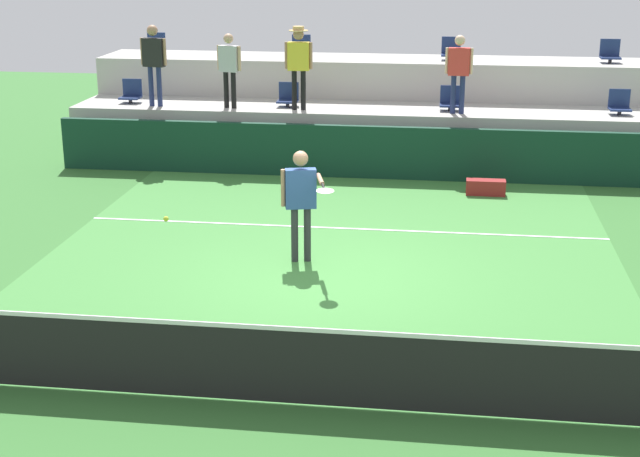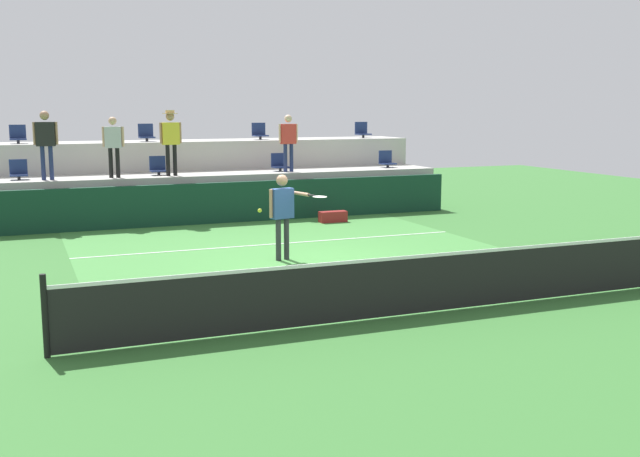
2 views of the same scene
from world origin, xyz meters
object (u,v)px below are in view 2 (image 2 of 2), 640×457
object	(u,v)px
stadium_chair_lower_far_right	(387,160)
spectator_leaning_on_rail	(46,138)
spectator_with_hat	(171,135)
stadium_chair_upper_right	(259,133)
stadium_chair_upper_left	(146,134)
tennis_player	(283,208)
stadium_chair_upper_far_left	(18,136)
stadium_chair_lower_right	(279,164)
tennis_ball	(260,211)
stadium_chair_lower_left	(158,167)
spectator_in_white	(288,138)
stadium_chair_upper_far_right	(362,131)
spectator_in_grey	(113,142)
stadium_chair_lower_far_left	(19,171)
equipment_bag	(333,217)

from	to	relation	value
stadium_chair_lower_far_right	spectator_leaning_on_rail	size ratio (longest dim) A/B	0.30
spectator_with_hat	stadium_chair_lower_far_right	bearing A→B (deg)	3.25
stadium_chair_upper_right	spectator_with_hat	xyz separation A→B (m)	(-3.21, -2.18, 0.03)
stadium_chair_upper_left	tennis_player	distance (m)	8.62
stadium_chair_lower_far_right	stadium_chair_upper_left	bearing A→B (deg)	165.71
spectator_with_hat	tennis_player	bearing A→B (deg)	-80.60
stadium_chair_upper_far_left	stadium_chair_lower_right	bearing A→B (deg)	-14.28
tennis_ball	stadium_chair_lower_left	bearing A→B (deg)	90.03
spectator_leaning_on_rail	spectator_in_white	world-z (taller)	spectator_leaning_on_rail
stadium_chair_upper_right	tennis_player	size ratio (longest dim) A/B	0.30
stadium_chair_lower_right	stadium_chair_upper_left	distance (m)	4.06
stadium_chair_lower_left	spectator_in_white	distance (m)	3.78
stadium_chair_upper_far_right	stadium_chair_upper_right	bearing A→B (deg)	180.00
stadium_chair_lower_far_right	tennis_ball	bearing A→B (deg)	-127.40
spectator_leaning_on_rail	spectator_in_grey	distance (m)	1.68
spectator_leaning_on_rail	spectator_in_grey	world-z (taller)	spectator_leaning_on_rail
spectator_in_white	stadium_chair_upper_far_left	bearing A→B (deg)	163.17
stadium_chair_lower_far_left	stadium_chair_upper_far_right	bearing A→B (deg)	9.59
stadium_chair_upper_far_left	spectator_leaning_on_rail	distance (m)	2.28
stadium_chair_upper_right	spectator_in_white	distance (m)	2.19
stadium_chair_upper_right	spectator_leaning_on_rail	size ratio (longest dim) A/B	0.30
stadium_chair_upper_left	equipment_bag	world-z (taller)	stadium_chair_upper_left
stadium_chair_upper_right	spectator_in_white	bearing A→B (deg)	-85.43
stadium_chair_lower_left	stadium_chair_upper_right	xyz separation A→B (m)	(3.51, 1.80, 0.85)
stadium_chair_lower_far_left	spectator_leaning_on_rail	bearing A→B (deg)	-29.08
equipment_bag	spectator_in_white	bearing A→B (deg)	107.90
stadium_chair_lower_far_right	stadium_chair_upper_right	size ratio (longest dim) A/B	1.00
spectator_in_white	tennis_ball	size ratio (longest dim) A/B	24.09
tennis_player	spectator_in_grey	xyz separation A→B (m)	(-2.55, 6.24, 1.12)
stadium_chair_upper_far_right	spectator_leaning_on_rail	world-z (taller)	spectator_leaning_on_rail
stadium_chair_lower_far_right	stadium_chair_upper_left	xyz separation A→B (m)	(-7.07, 1.80, 0.85)
stadium_chair_upper_left	spectator_in_white	distance (m)	4.28
stadium_chair_lower_left	tennis_player	size ratio (longest dim) A/B	0.30
tennis_ball	stadium_chair_lower_right	bearing A→B (deg)	69.07
stadium_chair_lower_left	stadium_chair_upper_far_left	size ratio (longest dim) A/B	1.00
spectator_in_grey	equipment_bag	distance (m)	6.17
spectator_with_hat	equipment_bag	bearing A→B (deg)	-25.15
stadium_chair_lower_far_right	stadium_chair_upper_right	world-z (taller)	stadium_chair_upper_right
stadium_chair_upper_far_right	equipment_bag	bearing A→B (deg)	-124.44
spectator_in_white	stadium_chair_lower_far_left	bearing A→B (deg)	176.98
stadium_chair_lower_far_right	tennis_player	world-z (taller)	stadium_chair_lower_far_right
stadium_chair_upper_far_left	tennis_player	distance (m)	9.81
stadium_chair_upper_right	stadium_chair_upper_left	bearing A→B (deg)	180.00
stadium_chair_lower_left	stadium_chair_upper_far_left	xyz separation A→B (m)	(-3.53, 1.80, 0.85)
stadium_chair_lower_right	stadium_chair_upper_far_left	world-z (taller)	stadium_chair_upper_far_left
stadium_chair_upper_far_right	stadium_chair_lower_right	bearing A→B (deg)	-153.01
stadium_chair_lower_right	tennis_ball	xyz separation A→B (m)	(-3.53, -9.24, -0.03)
stadium_chair_upper_right	tennis_ball	world-z (taller)	stadium_chair_upper_right
stadium_chair_lower_far_left	stadium_chair_upper_far_right	xyz separation A→B (m)	(10.66, 1.80, 0.85)
stadium_chair_lower_left	stadium_chair_upper_right	size ratio (longest dim) A/B	1.00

